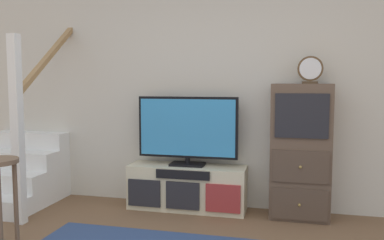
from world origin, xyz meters
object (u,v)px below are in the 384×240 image
(side_cabinet, at_px, (300,152))
(desk_clock, at_px, (310,70))
(media_console, at_px, (187,188))
(television, at_px, (188,129))

(side_cabinet, xyz_separation_m, desk_clock, (0.07, -0.02, 0.80))
(media_console, relative_size, desk_clock, 4.72)
(television, relative_size, side_cabinet, 0.80)
(side_cabinet, bearing_deg, media_console, -179.49)
(side_cabinet, height_order, desk_clock, desk_clock)
(media_console, bearing_deg, side_cabinet, 0.51)
(media_console, height_order, television, television)
(media_console, xyz_separation_m, television, (0.00, 0.02, 0.62))
(television, height_order, desk_clock, desk_clock)
(television, height_order, side_cabinet, side_cabinet)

